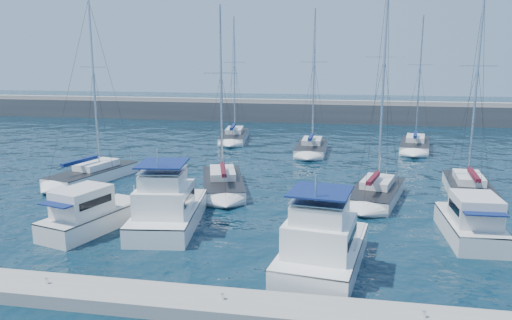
% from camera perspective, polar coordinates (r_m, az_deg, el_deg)
% --- Properties ---
extents(ground, '(220.00, 220.00, 0.00)m').
position_cam_1_polar(ground, '(31.61, 1.12, -7.51)').
color(ground, black).
rests_on(ground, ground).
extents(breakwater, '(160.00, 6.00, 4.45)m').
position_cam_1_polar(breakwater, '(82.11, 7.05, 5.16)').
color(breakwater, '#424244').
rests_on(breakwater, ground).
extents(dock, '(40.00, 2.20, 0.60)m').
position_cam_1_polar(dock, '(21.59, -3.83, -16.29)').
color(dock, gray).
rests_on(dock, ground).
extents(dock_cleat_near_port, '(0.16, 0.16, 0.25)m').
position_cam_1_polar(dock_cleat_near_port, '(24.47, -22.80, -12.62)').
color(dock_cleat_near_port, silver).
rests_on(dock_cleat_near_port, dock).
extents(dock_cleat_centre, '(0.16, 0.16, 0.25)m').
position_cam_1_polar(dock_cleat_centre, '(21.40, -3.84, -15.29)').
color(dock_cleat_centre, silver).
rests_on(dock_cleat_centre, dock).
extents(dock_cleat_near_stbd, '(0.16, 0.16, 0.25)m').
position_cam_1_polar(dock_cleat_near_stbd, '(21.09, 18.68, -16.35)').
color(dock_cleat_near_stbd, silver).
rests_on(dock_cleat_near_stbd, dock).
extents(motor_yacht_port_outer, '(4.44, 7.35, 3.20)m').
position_cam_1_polar(motor_yacht_port_outer, '(32.15, -18.40, -6.03)').
color(motor_yacht_port_outer, silver).
rests_on(motor_yacht_port_outer, ground).
extents(motor_yacht_port_inner, '(4.69, 8.74, 4.69)m').
position_cam_1_polar(motor_yacht_port_inner, '(31.47, -10.09, -5.61)').
color(motor_yacht_port_inner, white).
rests_on(motor_yacht_port_inner, ground).
extents(motor_yacht_stbd_inner, '(4.72, 8.19, 4.69)m').
position_cam_1_polar(motor_yacht_stbd_inner, '(25.30, 7.53, -9.93)').
color(motor_yacht_stbd_inner, white).
rests_on(motor_yacht_stbd_inner, ground).
extents(motor_yacht_stbd_outer, '(3.04, 6.45, 3.20)m').
position_cam_1_polar(motor_yacht_stbd_outer, '(31.54, 23.40, -6.75)').
color(motor_yacht_stbd_outer, silver).
rests_on(motor_yacht_stbd_outer, ground).
extents(sailboat_mid_a, '(5.07, 9.07, 15.31)m').
position_cam_1_polar(sailboat_mid_a, '(44.93, -18.11, -1.55)').
color(sailboat_mid_a, white).
rests_on(sailboat_mid_a, ground).
extents(sailboat_mid_b, '(5.44, 9.40, 14.64)m').
position_cam_1_polar(sailboat_mid_b, '(39.87, -3.82, -2.65)').
color(sailboat_mid_b, silver).
rests_on(sailboat_mid_b, ground).
extents(sailboat_mid_d, '(4.88, 8.36, 16.72)m').
position_cam_1_polar(sailboat_mid_d, '(38.01, 13.54, -3.63)').
color(sailboat_mid_d, silver).
rests_on(sailboat_mid_d, ground).
extents(sailboat_mid_e, '(3.67, 8.95, 15.61)m').
position_cam_1_polar(sailboat_mid_e, '(41.49, 23.16, -3.01)').
color(sailboat_mid_e, white).
rests_on(sailboat_mid_e, ground).
extents(sailboat_back_a, '(4.15, 9.35, 15.51)m').
position_cam_1_polar(sailboat_back_a, '(62.84, -2.51, 2.72)').
color(sailboat_back_a, white).
rests_on(sailboat_back_a, ground).
extents(sailboat_back_b, '(3.24, 8.16, 15.75)m').
position_cam_1_polar(sailboat_back_b, '(55.17, 6.37, 1.39)').
color(sailboat_back_b, silver).
rests_on(sailboat_back_b, ground).
extents(sailboat_back_c, '(4.30, 9.03, 15.19)m').
position_cam_1_polar(sailboat_back_c, '(59.41, 17.70, 1.63)').
color(sailboat_back_c, white).
rests_on(sailboat_back_c, ground).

